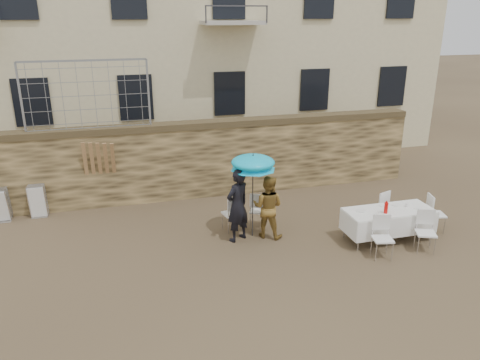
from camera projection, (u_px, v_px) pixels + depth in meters
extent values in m
plane|color=brown|center=(250.00, 282.00, 9.49)|extent=(80.00, 80.00, 0.00)
cube|color=brown|center=(202.00, 160.00, 13.66)|extent=(13.00, 0.50, 2.20)
imported|color=black|center=(238.00, 205.00, 10.95)|extent=(0.78, 0.69, 1.79)
imported|color=#B88938|center=(268.00, 207.00, 11.18)|extent=(0.95, 0.91, 1.55)
cylinder|color=#3F3F44|center=(253.00, 203.00, 11.15)|extent=(0.03, 0.03, 1.72)
cone|color=#09B8E4|center=(253.00, 165.00, 10.83)|extent=(1.06, 1.06, 0.22)
cube|color=white|center=(389.00, 211.00, 11.02)|extent=(2.10, 0.85, 0.05)
cylinder|color=silver|center=(359.00, 236.00, 10.60)|extent=(0.04, 0.04, 0.74)
cylinder|color=silver|center=(431.00, 227.00, 11.07)|extent=(0.04, 0.04, 0.74)
cylinder|color=silver|center=(345.00, 224.00, 11.22)|extent=(0.04, 0.04, 0.74)
cylinder|color=silver|center=(414.00, 215.00, 11.69)|extent=(0.04, 0.04, 0.74)
cylinder|color=red|center=(386.00, 208.00, 10.78)|extent=(0.09, 0.09, 0.26)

